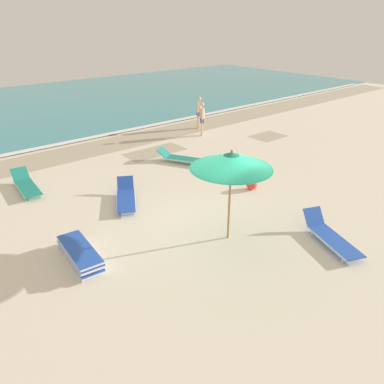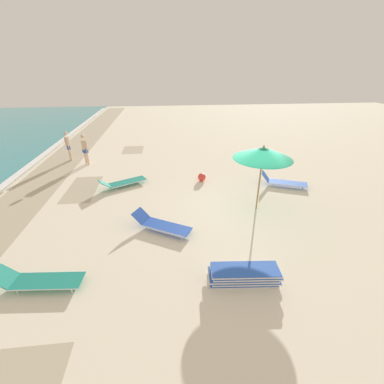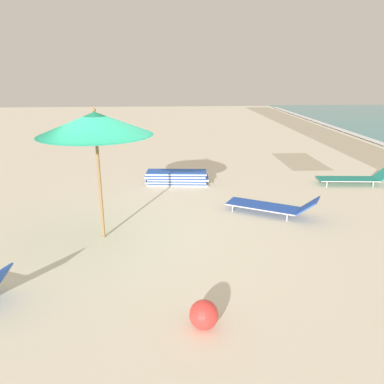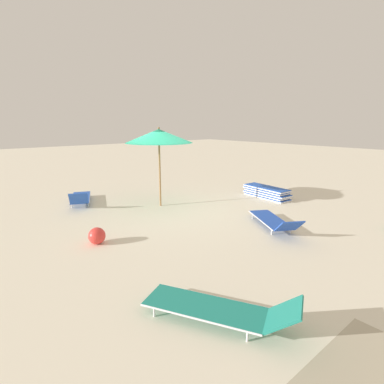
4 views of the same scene
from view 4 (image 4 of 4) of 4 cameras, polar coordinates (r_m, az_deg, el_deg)
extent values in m
cube|color=beige|center=(9.97, -4.15, -3.65)|extent=(60.00, 60.00, 0.16)
cylinder|color=#9E7547|center=(10.10, -6.16, 3.86)|extent=(0.06, 0.06, 2.36)
cone|color=#1E936B|center=(9.98, -6.32, 10.56)|extent=(2.21, 2.21, 0.44)
cylinder|color=#166E50|center=(9.99, -6.29, 9.35)|extent=(2.15, 2.15, 0.01)
sphere|color=#9E7547|center=(9.97, -6.36, 12.01)|extent=(0.07, 0.07, 0.07)
cube|color=blue|center=(11.72, 14.08, -0.79)|extent=(0.75, 1.84, 0.03)
cube|color=silver|center=(11.73, 14.07, -0.93)|extent=(0.76, 1.88, 0.04)
cube|color=blue|center=(11.74, 13.89, -0.33)|extent=(0.75, 1.84, 0.03)
cube|color=silver|center=(11.75, 13.88, -0.47)|extent=(0.76, 1.88, 0.04)
cube|color=blue|center=(11.67, 14.19, 0.01)|extent=(0.75, 1.84, 0.03)
cube|color=silver|center=(11.68, 14.18, -0.13)|extent=(0.76, 1.88, 0.04)
cube|color=blue|center=(11.72, 13.86, 0.50)|extent=(0.75, 1.84, 0.03)
cube|color=silver|center=(11.72, 13.85, 0.36)|extent=(0.76, 1.88, 0.04)
cube|color=blue|center=(11.68, 14.01, 0.88)|extent=(0.75, 1.84, 0.03)
cube|color=silver|center=(11.68, 14.00, 0.73)|extent=(0.76, 1.88, 0.04)
cube|color=#1E8475|center=(4.67, 2.33, -20.99)|extent=(1.36, 1.84, 0.03)
cylinder|color=silver|center=(4.90, 3.58, -19.15)|extent=(0.86, 1.57, 0.03)
cylinder|color=silver|center=(4.43, 0.92, -23.02)|extent=(0.86, 1.57, 0.03)
cube|color=#1E8475|center=(4.40, 17.06, -21.39)|extent=(0.72, 0.68, 0.35)
cylinder|color=silver|center=(5.14, -4.32, -18.75)|extent=(0.03, 0.03, 0.16)
cylinder|color=silver|center=(4.76, -7.23, -21.67)|extent=(0.03, 0.03, 0.16)
cylinder|color=silver|center=(4.79, 11.82, -21.68)|extent=(0.03, 0.03, 0.16)
cylinder|color=silver|center=(4.38, 10.50, -25.35)|extent=(0.03, 0.03, 0.16)
cube|color=blue|center=(11.41, -20.42, -0.98)|extent=(1.24, 1.87, 0.03)
cylinder|color=silver|center=(11.40, -18.92, -0.88)|extent=(0.71, 1.65, 0.03)
cylinder|color=silver|center=(11.44, -21.92, -1.08)|extent=(0.71, 1.65, 0.03)
cube|color=blue|center=(10.33, -20.79, -1.21)|extent=(0.68, 0.57, 0.44)
cylinder|color=silver|center=(12.10, -19.03, -0.57)|extent=(0.03, 0.03, 0.16)
cylinder|color=silver|center=(12.13, -21.43, -0.73)|extent=(0.03, 0.03, 0.16)
cylinder|color=silver|center=(10.75, -19.20, -2.24)|extent=(0.03, 0.03, 0.16)
cylinder|color=silver|center=(10.78, -21.90, -2.41)|extent=(0.03, 0.03, 0.16)
cube|color=blue|center=(8.58, 14.68, -5.08)|extent=(1.38, 1.79, 0.03)
cylinder|color=silver|center=(8.70, 16.48, -4.93)|extent=(0.89, 1.50, 0.03)
cylinder|color=silver|center=(8.46, 12.82, -5.23)|extent=(0.89, 1.50, 0.03)
cube|color=blue|center=(7.62, 18.04, -6.23)|extent=(0.72, 0.67, 0.38)
cylinder|color=silver|center=(9.29, 14.40, -4.28)|extent=(0.03, 0.03, 0.16)
cylinder|color=silver|center=(9.10, 11.45, -4.49)|extent=(0.03, 0.03, 0.16)
cylinder|color=silver|center=(8.15, 18.21, -6.99)|extent=(0.03, 0.03, 0.16)
cylinder|color=silver|center=(7.93, 14.93, -7.33)|extent=(0.03, 0.03, 0.16)
sphere|color=red|center=(7.42, -17.66, -7.96)|extent=(0.40, 0.40, 0.40)
camera|label=1|loc=(19.32, -0.20, 21.95)|focal=35.00mm
camera|label=2|loc=(15.23, 33.72, 20.37)|focal=24.00mm
camera|label=3|loc=(7.15, -55.41, 11.83)|focal=35.00mm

